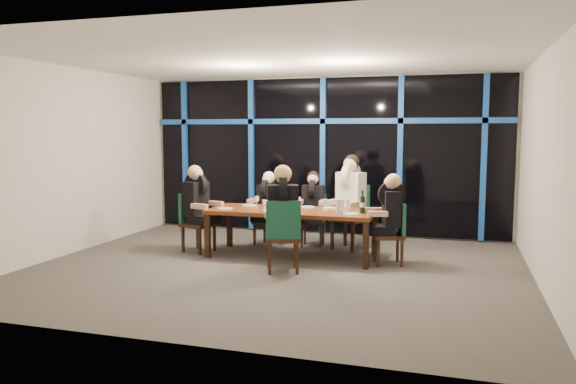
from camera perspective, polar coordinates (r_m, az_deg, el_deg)
name	(u,v)px	position (r m, az deg, el deg)	size (l,w,h in m)	color
room	(276,127)	(7.92, -1.27, 6.57)	(7.04, 7.00, 3.02)	#55514B
window_wall	(324,153)	(10.76, 3.68, 3.94)	(6.86, 0.43, 2.94)	black
dining_table	(292,214)	(8.78, 0.38, -2.25)	(2.60, 1.00, 0.75)	brown
chair_far_left	(270,217)	(9.81, -1.86, -2.51)	(0.49, 0.49, 0.87)	black
chair_far_mid	(313,217)	(9.70, 2.59, -2.59)	(0.45, 0.45, 0.88)	black
chair_far_right	(352,213)	(9.51, 6.54, -2.12)	(0.65, 0.65, 1.08)	black
chair_end_left	(194,219)	(9.35, -9.49, -2.69)	(0.55, 0.55, 0.97)	black
chair_end_right	(394,230)	(8.46, 10.72, -3.83)	(0.53, 0.53, 0.92)	black
chair_near_mid	(283,232)	(7.82, -0.51, -4.10)	(0.61, 0.61, 1.03)	black
diner_far_left	(267,197)	(9.70, -2.11, -0.53)	(0.49, 0.59, 0.85)	black
diner_far_mid	(313,198)	(9.58, 2.54, -0.58)	(0.46, 0.57, 0.86)	black
diner_far_right	(350,188)	(9.38, 6.27, 0.39)	(0.67, 0.74, 1.05)	silver
diner_end_left	(198,196)	(9.25, -9.15, -0.38)	(0.66, 0.56, 0.94)	black
diner_end_right	(389,206)	(8.39, 10.24, -1.36)	(0.63, 0.54, 0.90)	black
diner_near_mid	(283,202)	(7.85, -0.55, -1.07)	(0.63, 0.70, 1.00)	black
plate_far_left	(249,205)	(9.25, -3.99, -1.37)	(0.24, 0.24, 0.01)	white
plate_far_mid	(308,207)	(9.04, 2.00, -1.53)	(0.24, 0.24, 0.01)	white
plate_far_right	(330,208)	(8.94, 4.31, -1.63)	(0.24, 0.24, 0.01)	white
plate_end_left	(225,209)	(8.91, -6.40, -1.68)	(0.24, 0.24, 0.01)	white
plate_end_right	(351,214)	(8.33, 6.40, -2.23)	(0.24, 0.24, 0.01)	white
plate_near_mid	(281,212)	(8.43, -0.74, -2.09)	(0.24, 0.24, 0.01)	white
wine_bottle	(362,204)	(8.49, 7.56, -1.24)	(0.08, 0.08, 0.34)	black
water_pitcher	(339,207)	(8.37, 5.25, -1.48)	(0.13, 0.12, 0.22)	silver
tea_light	(285,211)	(8.57, -0.33, -1.91)	(0.05, 0.05, 0.03)	#FCA74B
wine_glass_a	(264,203)	(8.70, -2.43, -1.09)	(0.06, 0.06, 0.16)	silver
wine_glass_b	(299,200)	(8.95, 1.09, -0.82)	(0.07, 0.07, 0.18)	silver
wine_glass_c	(325,202)	(8.61, 3.76, -1.06)	(0.07, 0.07, 0.19)	silver
wine_glass_d	(257,199)	(9.00, -3.19, -0.76)	(0.07, 0.07, 0.18)	silver
wine_glass_e	(348,202)	(8.78, 6.07, -1.00)	(0.07, 0.07, 0.17)	silver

